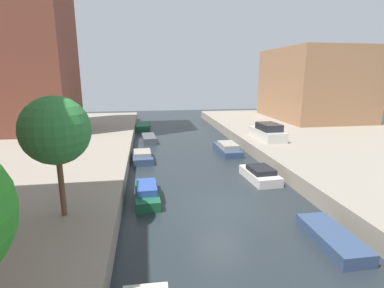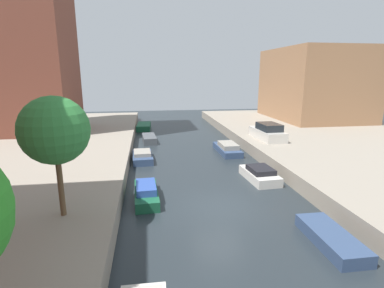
{
  "view_description": "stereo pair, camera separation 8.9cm",
  "coord_description": "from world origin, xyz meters",
  "px_view_note": "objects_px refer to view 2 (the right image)",
  "views": [
    {
      "loc": [
        -3.62,
        -13.76,
        6.78
      ],
      "look_at": [
        0.08,
        9.98,
        1.03
      ],
      "focal_mm": 27.59,
      "sensor_mm": 36.0,
      "label": 1
    },
    {
      "loc": [
        -3.53,
        -13.78,
        6.78
      ],
      "look_at": [
        0.08,
        9.98,
        1.03
      ],
      "focal_mm": 27.59,
      "sensor_mm": 36.0,
      "label": 2
    }
  ],
  "objects_px": {
    "parked_car": "(268,132)",
    "moored_boat_left_3": "(142,156)",
    "low_block_right": "(314,84)",
    "moored_boat_right_4": "(227,148)",
    "moored_boat_right_3": "(260,174)",
    "moored_boat_left_5": "(144,127)",
    "moored_boat_right_2": "(331,238)",
    "moored_boat_left_2": "(146,193)",
    "street_tree_2": "(55,131)",
    "moored_boat_left_4": "(149,139)"
  },
  "relations": [
    {
      "from": "moored_boat_left_4",
      "to": "moored_boat_left_5",
      "type": "relative_size",
      "value": 0.85
    },
    {
      "from": "low_block_right",
      "to": "moored_boat_left_2",
      "type": "xyz_separation_m",
      "value": [
        -21.75,
        -20.8,
        -5.07
      ]
    },
    {
      "from": "parked_car",
      "to": "moored_boat_right_2",
      "type": "xyz_separation_m",
      "value": [
        -3.48,
        -15.03,
        -1.35
      ]
    },
    {
      "from": "street_tree_2",
      "to": "moored_boat_left_5",
      "type": "height_order",
      "value": "street_tree_2"
    },
    {
      "from": "street_tree_2",
      "to": "moored_boat_left_2",
      "type": "height_order",
      "value": "street_tree_2"
    },
    {
      "from": "parked_car",
      "to": "moored_boat_right_2",
      "type": "height_order",
      "value": "parked_car"
    },
    {
      "from": "low_block_right",
      "to": "parked_car",
      "type": "relative_size",
      "value": 2.91
    },
    {
      "from": "moored_boat_left_2",
      "to": "parked_car",
      "type": "bearing_deg",
      "value": 40.9
    },
    {
      "from": "low_block_right",
      "to": "moored_boat_right_4",
      "type": "distance_m",
      "value": 19.52
    },
    {
      "from": "street_tree_2",
      "to": "moored_boat_left_4",
      "type": "bearing_deg",
      "value": 78.0
    },
    {
      "from": "moored_boat_left_4",
      "to": "moored_boat_left_2",
      "type": "bearing_deg",
      "value": -91.23
    },
    {
      "from": "moored_boat_left_5",
      "to": "moored_boat_right_2",
      "type": "relative_size",
      "value": 1.16
    },
    {
      "from": "moored_boat_left_3",
      "to": "moored_boat_left_4",
      "type": "distance_m",
      "value": 6.58
    },
    {
      "from": "low_block_right",
      "to": "moored_boat_left_3",
      "type": "relative_size",
      "value": 3.75
    },
    {
      "from": "street_tree_2",
      "to": "moored_boat_left_5",
      "type": "bearing_deg",
      "value": 82.76
    },
    {
      "from": "moored_boat_left_2",
      "to": "moored_boat_right_2",
      "type": "distance_m",
      "value": 9.29
    },
    {
      "from": "moored_boat_left_3",
      "to": "moored_boat_left_4",
      "type": "height_order",
      "value": "moored_boat_left_3"
    },
    {
      "from": "low_block_right",
      "to": "street_tree_2",
      "type": "bearing_deg",
      "value": -136.24
    },
    {
      "from": "low_block_right",
      "to": "moored_boat_right_3",
      "type": "bearing_deg",
      "value": -127.47
    },
    {
      "from": "street_tree_2",
      "to": "moored_boat_left_3",
      "type": "distance_m",
      "value": 12.15
    },
    {
      "from": "moored_boat_left_3",
      "to": "moored_boat_right_3",
      "type": "height_order",
      "value": "moored_boat_right_3"
    },
    {
      "from": "moored_boat_left_2",
      "to": "moored_boat_right_4",
      "type": "height_order",
      "value": "moored_boat_left_2"
    },
    {
      "from": "moored_boat_left_5",
      "to": "moored_boat_right_3",
      "type": "distance_m",
      "value": 20.84
    },
    {
      "from": "moored_boat_right_4",
      "to": "parked_car",
      "type": "bearing_deg",
      "value": 7.06
    },
    {
      "from": "street_tree_2",
      "to": "moored_boat_left_2",
      "type": "xyz_separation_m",
      "value": [
        3.41,
        3.29,
        -4.21
      ]
    },
    {
      "from": "parked_car",
      "to": "moored_boat_right_4",
      "type": "height_order",
      "value": "parked_car"
    },
    {
      "from": "moored_boat_right_4",
      "to": "street_tree_2",
      "type": "bearing_deg",
      "value": -130.51
    },
    {
      "from": "low_block_right",
      "to": "street_tree_2",
      "type": "xyz_separation_m",
      "value": [
        -25.16,
        -24.1,
        -0.85
      ]
    },
    {
      "from": "moored_boat_left_3",
      "to": "moored_boat_right_4",
      "type": "height_order",
      "value": "moored_boat_right_4"
    },
    {
      "from": "parked_car",
      "to": "moored_boat_left_2",
      "type": "height_order",
      "value": "parked_car"
    },
    {
      "from": "parked_car",
      "to": "moored_boat_left_5",
      "type": "height_order",
      "value": "parked_car"
    },
    {
      "from": "parked_car",
      "to": "moored_boat_left_3",
      "type": "relative_size",
      "value": 1.29
    },
    {
      "from": "street_tree_2",
      "to": "moored_boat_left_4",
      "type": "xyz_separation_m",
      "value": [
        3.72,
        17.5,
        -4.26
      ]
    },
    {
      "from": "moored_boat_right_3",
      "to": "low_block_right",
      "type": "bearing_deg",
      "value": 52.53
    },
    {
      "from": "moored_boat_left_2",
      "to": "moored_boat_left_5",
      "type": "bearing_deg",
      "value": 90.75
    },
    {
      "from": "street_tree_2",
      "to": "moored_boat_right_2",
      "type": "height_order",
      "value": "street_tree_2"
    },
    {
      "from": "moored_boat_left_3",
      "to": "moored_boat_left_5",
      "type": "distance_m",
      "value": 13.75
    },
    {
      "from": "moored_boat_right_3",
      "to": "moored_boat_left_5",
      "type": "bearing_deg",
      "value": 111.41
    },
    {
      "from": "moored_boat_right_2",
      "to": "moored_boat_right_3",
      "type": "height_order",
      "value": "moored_boat_right_3"
    },
    {
      "from": "low_block_right",
      "to": "moored_boat_left_3",
      "type": "xyz_separation_m",
      "value": [
        -22.05,
        -13.15,
        -5.11
      ]
    },
    {
      "from": "moored_boat_left_4",
      "to": "moored_boat_right_4",
      "type": "distance_m",
      "value": 8.55
    },
    {
      "from": "moored_boat_left_5",
      "to": "moored_boat_left_3",
      "type": "bearing_deg",
      "value": -90.09
    },
    {
      "from": "moored_boat_right_2",
      "to": "low_block_right",
      "type": "bearing_deg",
      "value": 61.51
    },
    {
      "from": "moored_boat_left_2",
      "to": "street_tree_2",
      "type": "bearing_deg",
      "value": -136.04
    },
    {
      "from": "moored_boat_left_4",
      "to": "moored_boat_right_3",
      "type": "bearing_deg",
      "value": -60.09
    },
    {
      "from": "moored_boat_right_2",
      "to": "moored_boat_right_3",
      "type": "xyz_separation_m",
      "value": [
        -0.1,
        7.57,
        0.12
      ]
    },
    {
      "from": "low_block_right",
      "to": "moored_boat_left_2",
      "type": "height_order",
      "value": "low_block_right"
    },
    {
      "from": "moored_boat_left_4",
      "to": "moored_boat_left_5",
      "type": "bearing_deg",
      "value": 94.64
    },
    {
      "from": "moored_boat_left_4",
      "to": "moored_boat_left_3",
      "type": "bearing_deg",
      "value": -95.29
    },
    {
      "from": "moored_boat_left_2",
      "to": "moored_boat_left_5",
      "type": "distance_m",
      "value": 21.4
    }
  ]
}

